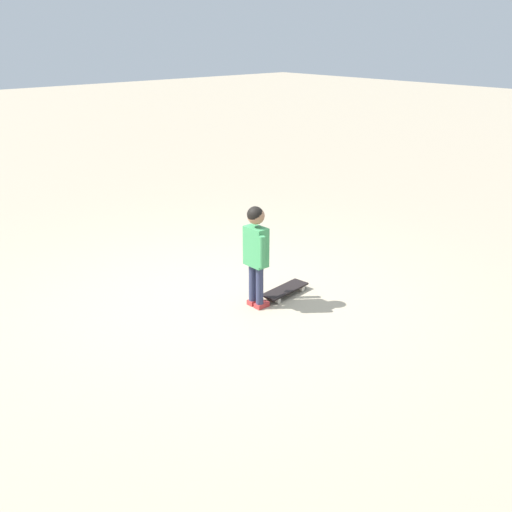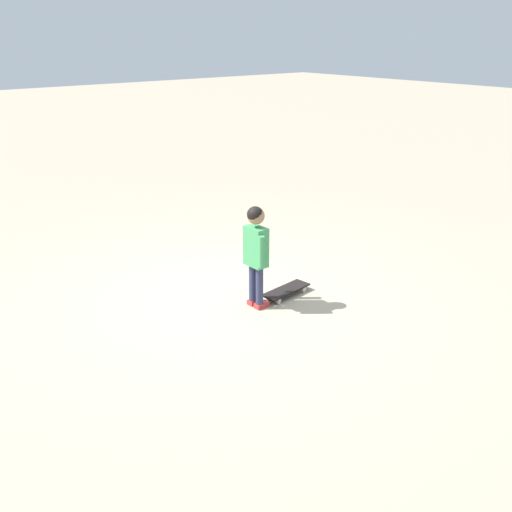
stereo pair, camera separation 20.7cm
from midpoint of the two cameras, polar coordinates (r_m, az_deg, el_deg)
ground_plane at (r=6.26m, az=-2.53°, el=-4.11°), size 50.00×50.00×0.00m
child_person at (r=5.83m, az=1.03°, el=0.97°), size 0.22×0.37×1.06m
skateboard at (r=6.31m, az=3.85°, el=-3.32°), size 0.60×0.26×0.07m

